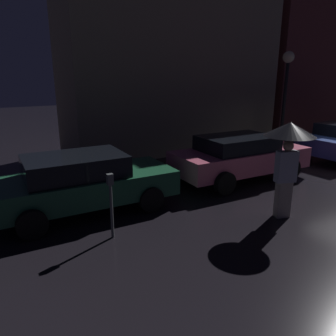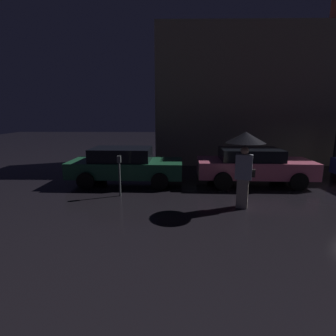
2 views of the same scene
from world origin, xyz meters
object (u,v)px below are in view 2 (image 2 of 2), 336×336
at_px(parked_car_green, 125,165).
at_px(pedestrian_with_umbrella, 245,148).
at_px(parking_meter, 119,172).
at_px(parked_car_pink, 253,165).

bearing_deg(parked_car_green, pedestrian_with_umbrella, -33.02).
distance_m(pedestrian_with_umbrella, parking_meter, 4.02).
relative_size(pedestrian_with_umbrella, parking_meter, 1.63).
xyz_separation_m(parked_car_pink, pedestrian_with_umbrella, (-1.09, -2.67, 1.00)).
bearing_deg(parking_meter, parked_car_pink, 18.51).
bearing_deg(parked_car_pink, parking_meter, -159.22).
bearing_deg(parking_meter, pedestrian_with_umbrella, -15.47).
xyz_separation_m(parked_car_green, parking_meter, (0.11, -1.64, 0.10)).
bearing_deg(pedestrian_with_umbrella, parked_car_green, 163.21).
bearing_deg(parked_car_green, parked_car_pink, 1.50).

